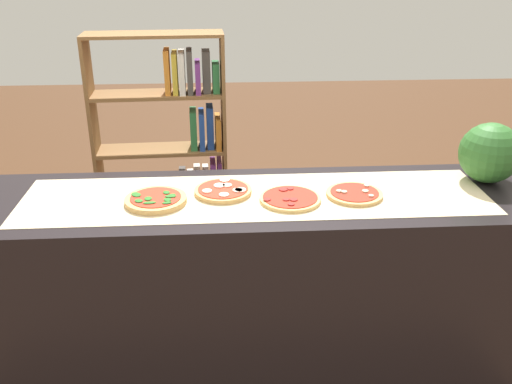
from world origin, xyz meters
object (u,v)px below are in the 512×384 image
object	(u,v)px
pizza_spinach_0	(156,200)
bookshelf	(180,148)
pizza_mushroom_3	(354,194)
pizza_mozzarella_1	(223,191)
watermelon	(490,153)
pizza_pepperoni_2	(290,199)

from	to	relation	value
pizza_spinach_0	bookshelf	distance (m)	1.25
bookshelf	pizza_spinach_0	bearing A→B (deg)	-90.29
pizza_mushroom_3	pizza_mozzarella_1	bearing A→B (deg)	173.47
watermelon	pizza_spinach_0	bearing A→B (deg)	-174.30
pizza_mozzarella_1	pizza_mushroom_3	size ratio (longest dim) A/B	1.03
pizza_pepperoni_2	bookshelf	size ratio (longest dim) A/B	0.18
pizza_mozzarella_1	pizza_mushroom_3	bearing A→B (deg)	-6.53
pizza_mozzarella_1	pizza_pepperoni_2	bearing A→B (deg)	-18.96
pizza_mushroom_3	watermelon	world-z (taller)	watermelon
watermelon	bookshelf	xyz separation A→B (m)	(-1.37, 1.09, -0.33)
pizza_pepperoni_2	bookshelf	world-z (taller)	bookshelf
pizza_mushroom_3	bookshelf	world-z (taller)	bookshelf
pizza_mozzarella_1	bookshelf	world-z (taller)	bookshelf
pizza_spinach_0	watermelon	bearing A→B (deg)	5.70
pizza_mozzarella_1	watermelon	xyz separation A→B (m)	(1.11, 0.06, 0.11)
pizza_spinach_0	pizza_mushroom_3	world-z (taller)	pizza_spinach_0
pizza_pepperoni_2	pizza_mushroom_3	distance (m)	0.26
pizza_mushroom_3	pizza_spinach_0	bearing A→B (deg)	-178.84
pizza_spinach_0	pizza_mushroom_3	size ratio (longest dim) A/B	1.07
pizza_spinach_0	pizza_mozzarella_1	bearing A→B (deg)	16.11
pizza_mozzarella_1	pizza_spinach_0	bearing A→B (deg)	-163.89
pizza_mozzarella_1	watermelon	world-z (taller)	watermelon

